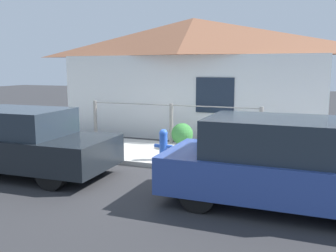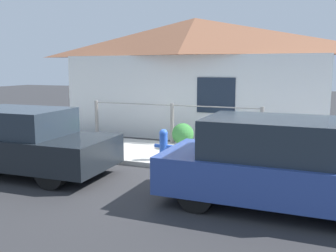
{
  "view_description": "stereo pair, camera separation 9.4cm",
  "coord_description": "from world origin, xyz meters",
  "px_view_note": "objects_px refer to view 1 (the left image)",
  "views": [
    {
      "loc": [
        3.54,
        -7.25,
        2.17
      ],
      "look_at": [
        0.65,
        0.3,
        0.9
      ],
      "focal_mm": 40.0,
      "sensor_mm": 36.0,
      "label": 1
    },
    {
      "loc": [
        3.63,
        -7.21,
        2.17
      ],
      "look_at": [
        0.65,
        0.3,
        0.9
      ],
      "focal_mm": 40.0,
      "sensor_mm": 36.0,
      "label": 2
    }
  ],
  "objects_px": {
    "potted_plant_near_hydrant": "(182,135)",
    "car_left": "(22,142)",
    "car_right": "(279,164)",
    "fire_hydrant": "(163,144)"
  },
  "relations": [
    {
      "from": "car_right",
      "to": "fire_hydrant",
      "type": "relative_size",
      "value": 5.35
    },
    {
      "from": "car_right",
      "to": "car_left",
      "type": "bearing_deg",
      "value": -179.42
    },
    {
      "from": "potted_plant_near_hydrant",
      "to": "car_right",
      "type": "bearing_deg",
      "value": -49.09
    },
    {
      "from": "fire_hydrant",
      "to": "car_left",
      "type": "bearing_deg",
      "value": -144.74
    },
    {
      "from": "potted_plant_near_hydrant",
      "to": "car_left",
      "type": "bearing_deg",
      "value": -128.26
    },
    {
      "from": "car_left",
      "to": "fire_hydrant",
      "type": "xyz_separation_m",
      "value": [
        2.43,
        1.72,
        -0.19
      ]
    },
    {
      "from": "car_right",
      "to": "potted_plant_near_hydrant",
      "type": "bearing_deg",
      "value": 131.47
    },
    {
      "from": "car_left",
      "to": "car_right",
      "type": "height_order",
      "value": "car_right"
    },
    {
      "from": "potted_plant_near_hydrant",
      "to": "fire_hydrant",
      "type": "bearing_deg",
      "value": -89.41
    },
    {
      "from": "car_left",
      "to": "car_right",
      "type": "relative_size",
      "value": 1.01
    }
  ]
}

